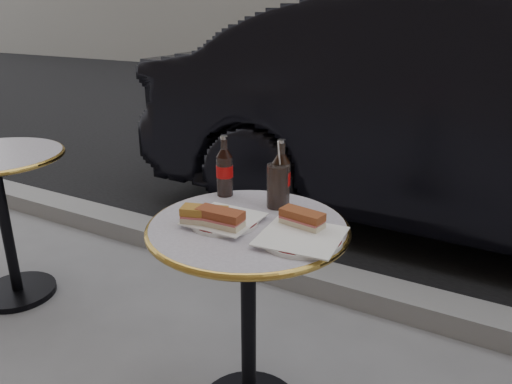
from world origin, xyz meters
The scene contains 13 objects.
asphalt_road centered at (0.00, 5.00, 0.00)m, with size 40.00×8.00×0.00m, color black.
curb centered at (0.00, 0.90, 0.05)m, with size 40.00×0.20×0.12m, color gray.
bistro_table centered at (0.00, 0.00, 0.37)m, with size 0.62×0.62×0.73m, color #BAB2C4, non-canonical shape.
bistro_table_second centered at (-1.40, 0.10, 0.37)m, with size 0.62×0.62×0.73m, color #BAB2C4, non-canonical shape.
plate_left centered at (-0.07, -0.03, 0.74)m, with size 0.21×0.21×0.01m, color white.
plate_right centered at (0.19, -0.03, 0.74)m, with size 0.24×0.24×0.01m, color white.
sandwich_left_a centered at (-0.10, -0.08, 0.77)m, with size 0.14×0.06×0.05m, color #AA742B.
sandwich_left_b centered at (-0.05, -0.08, 0.77)m, with size 0.14×0.07×0.05m, color brown.
sandwich_right centered at (0.16, 0.04, 0.77)m, with size 0.13×0.06×0.05m, color brown.
cola_bottle_left centered at (-0.20, 0.18, 0.84)m, with size 0.06×0.06×0.21m, color black, non-canonical shape.
cola_bottle_right centered at (0.02, 0.19, 0.84)m, with size 0.06×0.06×0.22m, color black, non-canonical shape.
cola_glass centered at (0.01, 0.17, 0.81)m, with size 0.07×0.07×0.15m, color black.
parked_car centered at (0.50, 2.08, 0.72)m, with size 4.36×1.51×1.44m, color black.
Camera 1 is at (0.71, -1.20, 1.35)m, focal length 35.00 mm.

